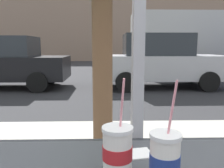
{
  "coord_description": "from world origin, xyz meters",
  "views": [
    {
      "loc": [
        -0.15,
        -0.97,
        1.43
      ],
      "look_at": [
        -0.07,
        1.9,
        0.96
      ],
      "focal_mm": 37.32,
      "sensor_mm": 36.0,
      "label": 1
    }
  ],
  "objects_px": {
    "soda_cup_left": "(117,152)",
    "parked_car_silver": "(160,61)",
    "soda_cup_right": "(165,160)",
    "parked_car_black": "(5,62)",
    "box_truck": "(190,42)"
  },
  "relations": [
    {
      "from": "soda_cup_left",
      "to": "parked_car_silver",
      "type": "bearing_deg",
      "value": 75.9
    },
    {
      "from": "soda_cup_right",
      "to": "parked_car_black",
      "type": "bearing_deg",
      "value": 115.87
    },
    {
      "from": "parked_car_silver",
      "to": "soda_cup_left",
      "type": "bearing_deg",
      "value": -104.1
    },
    {
      "from": "soda_cup_right",
      "to": "box_truck",
      "type": "xyz_separation_m",
      "value": [
        4.17,
        11.43,
        0.55
      ]
    },
    {
      "from": "soda_cup_right",
      "to": "box_truck",
      "type": "bearing_deg",
      "value": 69.94
    },
    {
      "from": "parked_car_black",
      "to": "box_truck",
      "type": "height_order",
      "value": "box_truck"
    },
    {
      "from": "parked_car_silver",
      "to": "box_truck",
      "type": "bearing_deg",
      "value": 58.73
    },
    {
      "from": "soda_cup_left",
      "to": "parked_car_black",
      "type": "distance_m",
      "value": 8.06
    },
    {
      "from": "parked_car_black",
      "to": "soda_cup_left",
      "type": "bearing_deg",
      "value": -64.8
    },
    {
      "from": "soda_cup_left",
      "to": "soda_cup_right",
      "type": "bearing_deg",
      "value": -24.21
    },
    {
      "from": "soda_cup_left",
      "to": "parked_car_black",
      "type": "bearing_deg",
      "value": 115.2
    },
    {
      "from": "parked_car_black",
      "to": "soda_cup_right",
      "type": "bearing_deg",
      "value": -64.13
    },
    {
      "from": "parked_car_silver",
      "to": "box_truck",
      "type": "height_order",
      "value": "box_truck"
    },
    {
      "from": "soda_cup_left",
      "to": "soda_cup_right",
      "type": "xyz_separation_m",
      "value": [
        0.14,
        -0.06,
        0.0
      ]
    },
    {
      "from": "parked_car_silver",
      "to": "box_truck",
      "type": "distance_m",
      "value": 4.83
    }
  ]
}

